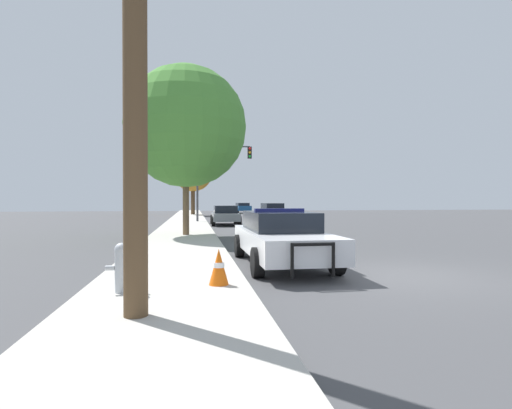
{
  "coord_description": "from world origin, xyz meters",
  "views": [
    {
      "loc": [
        -4.66,
        -8.38,
        1.71
      ],
      "look_at": [
        -1.37,
        12.32,
        1.48
      ],
      "focal_mm": 28.0,
      "sensor_mm": 36.0,
      "label": 1
    }
  ],
  "objects_px": {
    "car_background_oncoming": "(273,211)",
    "car_background_midblock": "(225,215)",
    "tree_sidewalk_far": "(193,172)",
    "traffic_light": "(218,167)",
    "car_background_distant": "(242,208)",
    "utility_pole": "(135,46)",
    "fire_hydrant": "(121,266)",
    "tree_sidewalk_near": "(186,127)",
    "police_car": "(281,236)",
    "traffic_cone": "(219,267)"
  },
  "relations": [
    {
      "from": "car_background_oncoming",
      "to": "car_background_midblock",
      "type": "height_order",
      "value": "car_background_oncoming"
    },
    {
      "from": "car_background_oncoming",
      "to": "tree_sidewalk_far",
      "type": "height_order",
      "value": "tree_sidewalk_far"
    },
    {
      "from": "traffic_light",
      "to": "car_background_oncoming",
      "type": "bearing_deg",
      "value": 27.85
    },
    {
      "from": "car_background_oncoming",
      "to": "car_background_distant",
      "type": "distance_m",
      "value": 19.41
    },
    {
      "from": "utility_pole",
      "to": "fire_hydrant",
      "type": "bearing_deg",
      "value": 106.65
    },
    {
      "from": "utility_pole",
      "to": "tree_sidewalk_near",
      "type": "bearing_deg",
      "value": 87.93
    },
    {
      "from": "police_car",
      "to": "car_background_midblock",
      "type": "relative_size",
      "value": 1.21
    },
    {
      "from": "traffic_cone",
      "to": "police_car",
      "type": "bearing_deg",
      "value": 57.72
    },
    {
      "from": "utility_pole",
      "to": "tree_sidewalk_far",
      "type": "relative_size",
      "value": 1.05
    },
    {
      "from": "police_car",
      "to": "fire_hydrant",
      "type": "height_order",
      "value": "police_car"
    },
    {
      "from": "police_car",
      "to": "tree_sidewalk_far",
      "type": "distance_m",
      "value": 34.53
    },
    {
      "from": "fire_hydrant",
      "to": "traffic_cone",
      "type": "relative_size",
      "value": 1.26
    },
    {
      "from": "traffic_light",
      "to": "tree_sidewalk_near",
      "type": "distance_m",
      "value": 11.88
    },
    {
      "from": "police_car",
      "to": "tree_sidewalk_near",
      "type": "bearing_deg",
      "value": -72.55
    },
    {
      "from": "car_background_midblock",
      "to": "tree_sidewalk_far",
      "type": "height_order",
      "value": "tree_sidewalk_far"
    },
    {
      "from": "car_background_midblock",
      "to": "car_background_distant",
      "type": "xyz_separation_m",
      "value": [
        4.23,
        24.66,
        0.02
      ]
    },
    {
      "from": "fire_hydrant",
      "to": "tree_sidewalk_far",
      "type": "bearing_deg",
      "value": 88.12
    },
    {
      "from": "police_car",
      "to": "car_background_midblock",
      "type": "distance_m",
      "value": 16.96
    },
    {
      "from": "fire_hydrant",
      "to": "tree_sidewalk_near",
      "type": "xyz_separation_m",
      "value": [
        0.9,
        11.37,
        4.47
      ]
    },
    {
      "from": "car_background_oncoming",
      "to": "car_background_midblock",
      "type": "xyz_separation_m",
      "value": [
        -4.38,
        -5.25,
        -0.06
      ]
    },
    {
      "from": "tree_sidewalk_far",
      "to": "tree_sidewalk_near",
      "type": "bearing_deg",
      "value": -90.73
    },
    {
      "from": "utility_pole",
      "to": "traffic_cone",
      "type": "height_order",
      "value": "utility_pole"
    },
    {
      "from": "car_background_midblock",
      "to": "utility_pole",
      "type": "bearing_deg",
      "value": -96.88
    },
    {
      "from": "utility_pole",
      "to": "traffic_light",
      "type": "relative_size",
      "value": 1.24
    },
    {
      "from": "traffic_light",
      "to": "car_background_midblock",
      "type": "xyz_separation_m",
      "value": [
        0.29,
        -2.78,
        -3.51
      ]
    },
    {
      "from": "traffic_light",
      "to": "car_background_oncoming",
      "type": "height_order",
      "value": "traffic_light"
    },
    {
      "from": "car_background_oncoming",
      "to": "tree_sidewalk_near",
      "type": "relative_size",
      "value": 0.54
    },
    {
      "from": "police_car",
      "to": "tree_sidewalk_far",
      "type": "xyz_separation_m",
      "value": [
        -2.29,
        34.21,
        4.06
      ]
    },
    {
      "from": "tree_sidewalk_near",
      "to": "traffic_light",
      "type": "bearing_deg",
      "value": 79.23
    },
    {
      "from": "utility_pole",
      "to": "car_background_midblock",
      "type": "bearing_deg",
      "value": 82.21
    },
    {
      "from": "utility_pole",
      "to": "car_background_midblock",
      "type": "distance_m",
      "value": 22.11
    },
    {
      "from": "car_background_midblock",
      "to": "car_background_distant",
      "type": "relative_size",
      "value": 1.1
    },
    {
      "from": "traffic_light",
      "to": "tree_sidewalk_far",
      "type": "bearing_deg",
      "value": 97.41
    },
    {
      "from": "traffic_light",
      "to": "tree_sidewalk_near",
      "type": "bearing_deg",
      "value": -100.77
    },
    {
      "from": "car_background_distant",
      "to": "tree_sidewalk_near",
      "type": "bearing_deg",
      "value": -105.57
    },
    {
      "from": "car_background_oncoming",
      "to": "car_background_distant",
      "type": "relative_size",
      "value": 1.02
    },
    {
      "from": "car_background_midblock",
      "to": "police_car",
      "type": "bearing_deg",
      "value": -88.7
    },
    {
      "from": "traffic_light",
      "to": "tree_sidewalk_far",
      "type": "height_order",
      "value": "tree_sidewalk_far"
    },
    {
      "from": "car_background_oncoming",
      "to": "police_car",
      "type": "bearing_deg",
      "value": 75.22
    },
    {
      "from": "traffic_light",
      "to": "car_background_distant",
      "type": "distance_m",
      "value": 22.62
    },
    {
      "from": "utility_pole",
      "to": "car_background_midblock",
      "type": "height_order",
      "value": "utility_pole"
    },
    {
      "from": "utility_pole",
      "to": "car_background_oncoming",
      "type": "relative_size",
      "value": 1.75
    },
    {
      "from": "utility_pole",
      "to": "car_background_midblock",
      "type": "xyz_separation_m",
      "value": [
        2.97,
        21.69,
        -3.09
      ]
    },
    {
      "from": "police_car",
      "to": "traffic_light",
      "type": "relative_size",
      "value": 0.93
    },
    {
      "from": "police_car",
      "to": "car_background_oncoming",
      "type": "bearing_deg",
      "value": -101.38
    },
    {
      "from": "tree_sidewalk_near",
      "to": "tree_sidewalk_far",
      "type": "height_order",
      "value": "tree_sidewalk_near"
    },
    {
      "from": "car_background_midblock",
      "to": "car_background_oncoming",
      "type": "bearing_deg",
      "value": 51.04
    },
    {
      "from": "traffic_light",
      "to": "car_background_midblock",
      "type": "height_order",
      "value": "traffic_light"
    },
    {
      "from": "police_car",
      "to": "fire_hydrant",
      "type": "relative_size",
      "value": 6.31
    },
    {
      "from": "car_background_midblock",
      "to": "tree_sidewalk_near",
      "type": "relative_size",
      "value": 0.58
    }
  ]
}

